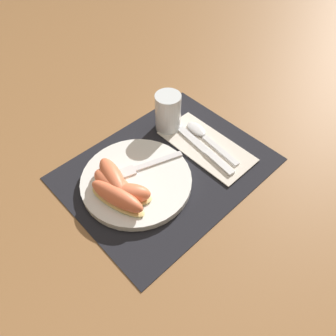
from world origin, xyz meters
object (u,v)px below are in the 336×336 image
plate (136,181)px  citrus_wedge_1 (116,188)px  citrus_wedge_0 (113,180)px  knife (203,148)px  spoon (203,135)px  fork (138,168)px  juice_glass (168,114)px  citrus_wedge_3 (129,194)px  citrus_wedge_2 (117,197)px

plate → citrus_wedge_1: (-0.05, -0.00, 0.03)m
citrus_wedge_0 → knife: bearing=-12.5°
spoon → citrus_wedge_1: bearing=-180.0°
fork → spoon: bearing=-5.9°
juice_glass → spoon: (0.04, -0.09, -0.04)m
knife → citrus_wedge_0: size_ratio=1.63×
fork → citrus_wedge_3: size_ratio=1.85×
citrus_wedge_0 → citrus_wedge_1: 0.02m
knife → juice_glass: bearing=93.0°
citrus_wedge_2 → citrus_wedge_3: (0.02, -0.01, -0.00)m
citrus_wedge_0 → citrus_wedge_2: (-0.02, -0.04, -0.00)m
plate → fork: size_ratio=1.33×
knife → citrus_wedge_1: (-0.24, 0.03, 0.03)m
plate → spoon: (0.21, -0.00, -0.00)m
citrus_wedge_0 → citrus_wedge_1: citrus_wedge_0 is taller
juice_glass → knife: size_ratio=0.47×
plate → knife: size_ratio=1.14×
fork → citrus_wedge_1: (-0.08, -0.02, 0.01)m
citrus_wedge_0 → plate: bearing=-22.0°
juice_glass → citrus_wedge_0: bearing=-163.6°
citrus_wedge_1 → knife: bearing=-7.3°
citrus_wedge_2 → citrus_wedge_3: 0.03m
citrus_wedge_1 → fork: bearing=14.7°
plate → knife: (0.18, -0.03, -0.00)m
plate → citrus_wedge_3: 0.06m
citrus_wedge_2 → plate: bearing=17.8°
knife → citrus_wedge_3: citrus_wedge_3 is taller
citrus_wedge_1 → citrus_wedge_2: (-0.01, -0.02, 0.00)m
juice_glass → spoon: 0.10m
juice_glass → citrus_wedge_1: (-0.23, -0.09, -0.01)m
juice_glass → citrus_wedge_3: (-0.22, -0.12, -0.01)m
spoon → citrus_wedge_2: bearing=-175.9°
spoon → citrus_wedge_3: size_ratio=1.79×
juice_glass → citrus_wedge_0: (-0.22, -0.07, -0.01)m
knife → citrus_wedge_2: bearing=177.6°
spoon → fork: size_ratio=0.97×
knife → citrus_wedge_3: bearing=179.9°
citrus_wedge_0 → citrus_wedge_1: bearing=-114.9°
plate → spoon: 0.21m
juice_glass → knife: 0.12m
spoon → citrus_wedge_1: size_ratio=1.33×
fork → citrus_wedge_0: (-0.07, -0.00, 0.02)m
citrus_wedge_1 → citrus_wedge_2: 0.02m
fork → citrus_wedge_1: citrus_wedge_1 is taller
spoon → citrus_wedge_2: size_ratio=1.29×
knife → spoon: bearing=43.0°
plate → citrus_wedge_3: bearing=-144.1°
knife → fork: 0.17m
spoon → citrus_wedge_1: (-0.27, -0.00, 0.03)m
spoon → citrus_wedge_3: bearing=-173.3°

